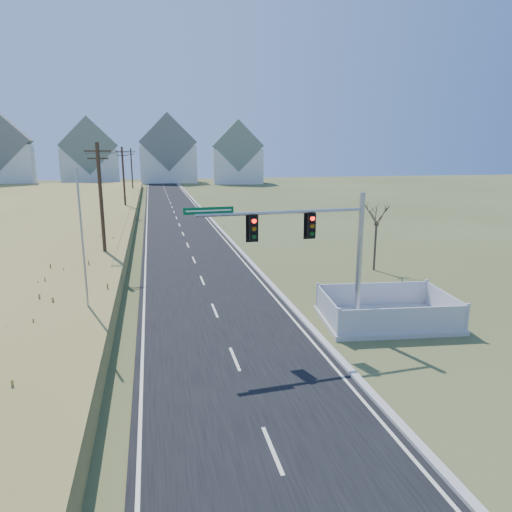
% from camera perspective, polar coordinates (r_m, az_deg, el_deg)
% --- Properties ---
extents(ground, '(260.00, 260.00, 0.00)m').
position_cam_1_polar(ground, '(21.00, -3.67, -10.56)').
color(ground, '#4A4F26').
rests_on(ground, ground).
extents(road, '(8.00, 180.00, 0.06)m').
position_cam_1_polar(road, '(69.60, -10.38, 5.82)').
color(road, black).
rests_on(road, ground).
extents(curb, '(0.30, 180.00, 0.18)m').
position_cam_1_polar(curb, '(69.90, -6.97, 6.01)').
color(curb, '#B2AFA8').
rests_on(curb, ground).
extents(utility_pole_near, '(1.80, 0.26, 9.00)m').
position_cam_1_polar(utility_pole_near, '(34.41, -18.76, 6.10)').
color(utility_pole_near, '#422D1E').
rests_on(utility_pole_near, ground).
extents(utility_pole_mid, '(1.80, 0.26, 9.00)m').
position_cam_1_polar(utility_pole_mid, '(64.24, -16.20, 9.12)').
color(utility_pole_mid, '#422D1E').
rests_on(utility_pole_mid, ground).
extents(utility_pole_far, '(1.80, 0.26, 9.00)m').
position_cam_1_polar(utility_pole_far, '(94.17, -15.26, 10.22)').
color(utility_pole_far, '#422D1E').
rests_on(utility_pole_far, ground).
extents(condo_nnw, '(14.93, 11.17, 17.03)m').
position_cam_1_polar(condo_nnw, '(127.93, -20.04, 11.50)').
color(condo_nnw, silver).
rests_on(condo_nnw, ground).
extents(condo_n, '(15.27, 10.20, 18.54)m').
position_cam_1_polar(condo_n, '(131.14, -10.96, 12.34)').
color(condo_n, silver).
rests_on(condo_n, ground).
extents(condo_ne, '(14.12, 10.51, 16.52)m').
position_cam_1_polar(condo_ne, '(125.18, -2.36, 12.19)').
color(condo_ne, silver).
rests_on(condo_ne, ground).
extents(traffic_signal_mast, '(8.26, 0.79, 6.58)m').
position_cam_1_polar(traffic_signal_mast, '(20.56, 8.37, 0.84)').
color(traffic_signal_mast, '#9EA0A5').
rests_on(traffic_signal_mast, ground).
extents(fence_enclosure, '(6.84, 5.07, 1.46)m').
position_cam_1_polar(fence_enclosure, '(23.95, 15.93, -7.30)').
color(fence_enclosure, '#B7B5AD').
rests_on(fence_enclosure, ground).
extents(open_sign, '(0.47, 0.12, 0.59)m').
position_cam_1_polar(open_sign, '(22.31, 17.93, -8.88)').
color(open_sign, white).
rests_on(open_sign, ground).
extents(flagpole, '(0.35, 0.35, 7.68)m').
position_cam_1_polar(flagpole, '(22.43, -20.61, -1.58)').
color(flagpole, '#B7B5AD').
rests_on(flagpole, ground).
extents(bare_tree, '(1.93, 1.93, 5.12)m').
position_cam_1_polar(bare_tree, '(33.30, 14.89, 5.18)').
color(bare_tree, '#4C3F33').
rests_on(bare_tree, ground).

